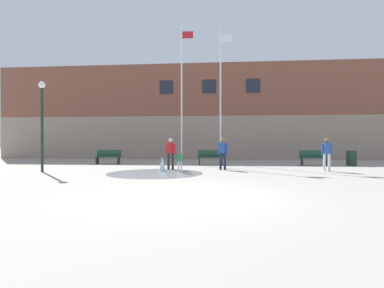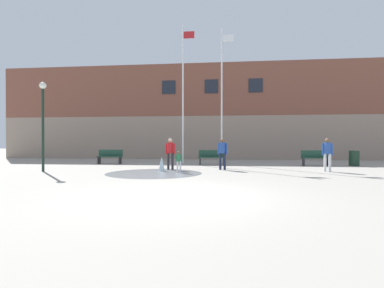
% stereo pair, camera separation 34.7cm
% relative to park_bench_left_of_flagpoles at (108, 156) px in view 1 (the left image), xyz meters
% --- Properties ---
extents(ground_plane, '(100.00, 100.00, 0.00)m').
position_rel_park_bench_left_of_flagpoles_xyz_m(ground_plane, '(6.23, -10.72, -0.48)').
color(ground_plane, '#9E998E').
extents(library_building, '(36.00, 6.05, 7.82)m').
position_rel_park_bench_left_of_flagpoles_xyz_m(library_building, '(6.23, 8.73, 3.43)').
color(library_building, gray).
rests_on(library_building, ground).
extents(splash_fountain, '(4.30, 4.30, 0.72)m').
position_rel_park_bench_left_of_flagpoles_xyz_m(splash_fountain, '(4.23, -4.96, -0.36)').
color(splash_fountain, gray).
rests_on(splash_fountain, ground).
extents(park_bench_left_of_flagpoles, '(1.60, 0.44, 0.91)m').
position_rel_park_bench_left_of_flagpoles_xyz_m(park_bench_left_of_flagpoles, '(0.00, 0.00, 0.00)').
color(park_bench_left_of_flagpoles, '#28282D').
rests_on(park_bench_left_of_flagpoles, ground).
extents(park_bench_under_right_flagpole, '(1.60, 0.44, 0.91)m').
position_rel_park_bench_left_of_flagpoles_xyz_m(park_bench_under_right_flagpole, '(6.53, -0.18, 0.00)').
color(park_bench_under_right_flagpole, '#28282D').
rests_on(park_bench_under_right_flagpole, ground).
extents(park_bench_far_right, '(1.60, 0.44, 0.91)m').
position_rel_park_bench_left_of_flagpoles_xyz_m(park_bench_far_right, '(12.63, -0.16, 0.00)').
color(park_bench_far_right, '#28282D').
rests_on(park_bench_far_right, ground).
extents(teen_by_trashcan, '(0.50, 0.34, 1.59)m').
position_rel_park_bench_left_of_flagpoles_xyz_m(teen_by_trashcan, '(12.19, -3.59, 0.45)').
color(teen_by_trashcan, silver).
rests_on(teen_by_trashcan, ground).
extents(child_running, '(0.31, 0.21, 0.99)m').
position_rel_park_bench_left_of_flagpoles_xyz_m(child_running, '(5.25, -4.87, 0.10)').
color(child_running, silver).
rests_on(child_running, ground).
extents(adult_watching, '(0.50, 0.37, 1.59)m').
position_rel_park_bench_left_of_flagpoles_xyz_m(adult_watching, '(4.58, -3.43, 0.45)').
color(adult_watching, '#28282D').
rests_on(adult_watching, ground).
extents(adult_near_bench, '(0.50, 0.38, 1.59)m').
position_rel_park_bench_left_of_flagpoles_xyz_m(adult_near_bench, '(7.22, -3.24, 0.45)').
color(adult_near_bench, '#1E233D').
rests_on(adult_near_bench, ground).
extents(flagpole_left, '(0.80, 0.10, 8.97)m').
position_rel_park_bench_left_of_flagpoles_xyz_m(flagpole_left, '(4.64, 0.82, 4.26)').
color(flagpole_left, silver).
rests_on(flagpole_left, ground).
extents(flagpole_right, '(0.80, 0.10, 8.66)m').
position_rel_park_bench_left_of_flagpoles_xyz_m(flagpole_right, '(7.15, 0.82, 4.10)').
color(flagpole_right, silver).
rests_on(flagpole_right, ground).
extents(lamp_post_left_lane, '(0.32, 0.32, 4.26)m').
position_rel_park_bench_left_of_flagpoles_xyz_m(lamp_post_left_lane, '(-1.26, -5.10, 2.27)').
color(lamp_post_left_lane, '#192D23').
rests_on(lamp_post_left_lane, ground).
extents(trash_can, '(0.56, 0.56, 0.90)m').
position_rel_park_bench_left_of_flagpoles_xyz_m(trash_can, '(14.85, 0.02, -0.03)').
color(trash_can, '#193323').
rests_on(trash_can, ground).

